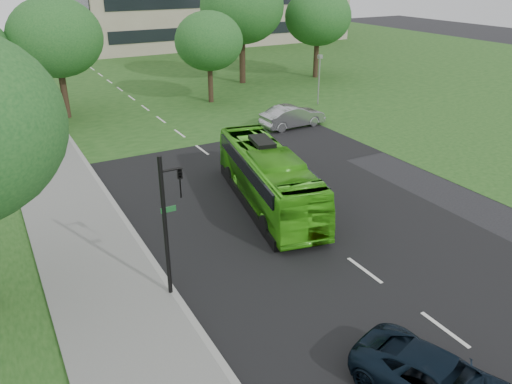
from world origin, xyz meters
TOP-DOWN VIEW (x-y plane):
  - ground at (0.00, 0.00)m, footprint 160.00×160.00m
  - street_surfaces at (-0.38, 22.75)m, footprint 120.00×120.00m
  - tree_park_b at (-6.18, 26.18)m, footprint 6.86×6.86m
  - tree_park_c at (5.70, 25.20)m, footprint 5.72×5.72m
  - tree_park_d at (11.77, 30.85)m, footprint 8.10×8.10m
  - tree_park_e at (19.87, 29.56)m, footprint 6.78×6.78m
  - bus at (-0.25, 5.09)m, footprint 4.37×10.50m
  - sedan at (7.91, 15.50)m, footprint 4.97×1.92m
  - suv at (-2.50, -8.00)m, footprint 3.61×5.31m
  - traffic_light at (-7.03, 0.15)m, footprint 0.86×0.24m
  - camera_pole at (13.40, 20.00)m, footprint 0.41×0.37m

SIDE VIEW (x-z plane):
  - ground at x=0.00m, z-range 0.00..0.00m
  - street_surfaces at x=-0.38m, z-range -0.05..0.10m
  - suv at x=-2.50m, z-range 0.00..1.35m
  - sedan at x=7.91m, z-range 0.00..1.61m
  - bus at x=-0.25m, z-range 0.00..2.85m
  - camera_pole at x=13.40m, z-range 0.61..4.78m
  - traffic_light at x=-7.03m, z-range 0.47..5.83m
  - tree_park_c at x=5.70m, z-range 1.36..8.96m
  - tree_park_b at x=-6.18m, z-range 1.57..10.56m
  - tree_park_e at x=19.87m, z-range 1.62..10.67m
  - tree_park_d at x=11.77m, z-range 1.90..12.61m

